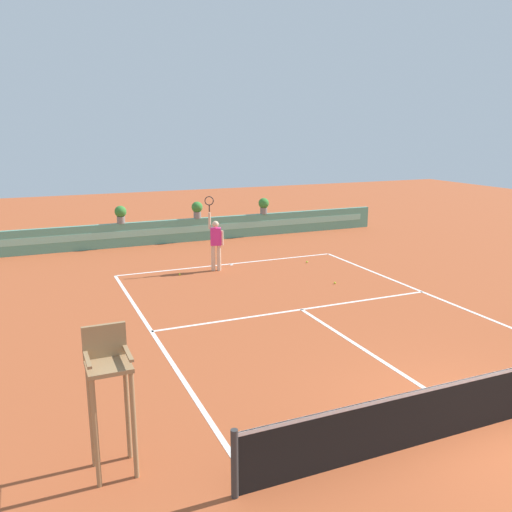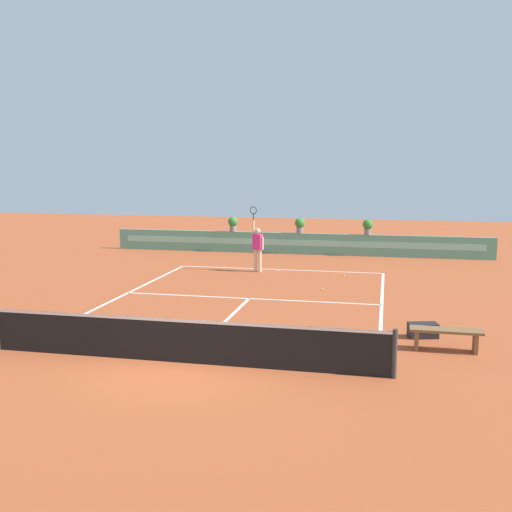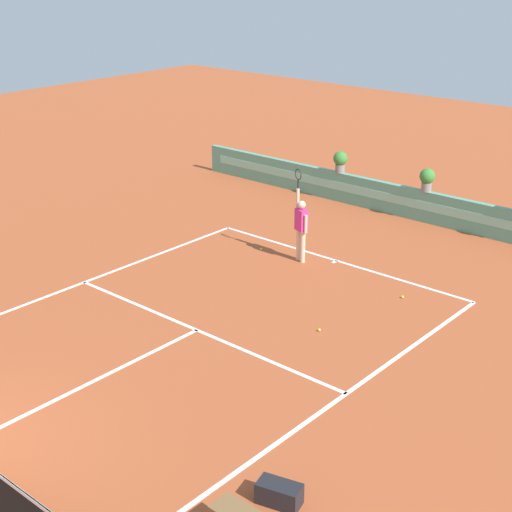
{
  "view_description": "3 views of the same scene",
  "coord_description": "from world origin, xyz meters",
  "px_view_note": "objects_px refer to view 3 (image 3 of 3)",
  "views": [
    {
      "loc": [
        -6.61,
        -5.82,
        4.79
      ],
      "look_at": [
        -0.31,
        8.82,
        1.0
      ],
      "focal_mm": 37.61,
      "sensor_mm": 36.0,
      "label": 1
    },
    {
      "loc": [
        4.17,
        -11.7,
        4.16
      ],
      "look_at": [
        -0.31,
        8.82,
        1.0
      ],
      "focal_mm": 42.12,
      "sensor_mm": 36.0,
      "label": 2
    },
    {
      "loc": [
        11.26,
        -4.59,
        8.13
      ],
      "look_at": [
        -0.31,
        8.82,
        1.0
      ],
      "focal_mm": 54.32,
      "sensor_mm": 36.0,
      "label": 3
    }
  ],
  "objects_px": {
    "potted_plant_left": "(340,160)",
    "potted_plant_centre": "(427,178)",
    "tennis_ball_near_baseline": "(261,249)",
    "tennis_player": "(301,225)",
    "tennis_ball_mid_court": "(402,297)",
    "gear_bag": "(279,494)",
    "tennis_ball_by_sideline": "(319,330)"
  },
  "relations": [
    {
      "from": "potted_plant_left",
      "to": "potted_plant_centre",
      "type": "bearing_deg",
      "value": 0.0
    },
    {
      "from": "tennis_ball_near_baseline",
      "to": "potted_plant_centre",
      "type": "height_order",
      "value": "potted_plant_centre"
    },
    {
      "from": "tennis_player",
      "to": "tennis_ball_mid_court",
      "type": "distance_m",
      "value": 3.58
    },
    {
      "from": "tennis_player",
      "to": "tennis_ball_mid_court",
      "type": "xyz_separation_m",
      "value": [
        3.42,
        -0.29,
        -1.02
      ]
    },
    {
      "from": "gear_bag",
      "to": "potted_plant_left",
      "type": "bearing_deg",
      "value": 121.72
    },
    {
      "from": "gear_bag",
      "to": "tennis_ball_by_sideline",
      "type": "relative_size",
      "value": 10.29
    },
    {
      "from": "tennis_player",
      "to": "potted_plant_left",
      "type": "distance_m",
      "value": 5.67
    },
    {
      "from": "tennis_ball_near_baseline",
      "to": "potted_plant_centre",
      "type": "xyz_separation_m",
      "value": [
        2.27,
        5.26,
        1.38
      ]
    },
    {
      "from": "tennis_ball_near_baseline",
      "to": "tennis_ball_mid_court",
      "type": "bearing_deg",
      "value": -2.14
    },
    {
      "from": "tennis_player",
      "to": "tennis_ball_near_baseline",
      "type": "height_order",
      "value": "tennis_player"
    },
    {
      "from": "tennis_player",
      "to": "tennis_ball_by_sideline",
      "type": "bearing_deg",
      "value": -46.39
    },
    {
      "from": "tennis_ball_near_baseline",
      "to": "potted_plant_left",
      "type": "bearing_deg",
      "value": 100.74
    },
    {
      "from": "tennis_ball_near_baseline",
      "to": "tennis_ball_by_sideline",
      "type": "relative_size",
      "value": 1.0
    },
    {
      "from": "tennis_player",
      "to": "potted_plant_left",
      "type": "bearing_deg",
      "value": 114.34
    },
    {
      "from": "gear_bag",
      "to": "tennis_player",
      "type": "bearing_deg",
      "value": 125.86
    },
    {
      "from": "tennis_ball_near_baseline",
      "to": "tennis_player",
      "type": "bearing_deg",
      "value": 4.72
    },
    {
      "from": "tennis_player",
      "to": "tennis_ball_near_baseline",
      "type": "bearing_deg",
      "value": -175.28
    },
    {
      "from": "gear_bag",
      "to": "potted_plant_centre",
      "type": "distance_m",
      "value": 14.26
    },
    {
      "from": "tennis_ball_near_baseline",
      "to": "potted_plant_centre",
      "type": "distance_m",
      "value": 5.9
    },
    {
      "from": "tennis_ball_by_sideline",
      "to": "tennis_player",
      "type": "bearing_deg",
      "value": 133.61
    },
    {
      "from": "tennis_ball_near_baseline",
      "to": "tennis_ball_mid_court",
      "type": "height_order",
      "value": "same"
    },
    {
      "from": "tennis_player",
      "to": "potted_plant_centre",
      "type": "bearing_deg",
      "value": 79.65
    },
    {
      "from": "tennis_ball_near_baseline",
      "to": "tennis_ball_by_sideline",
      "type": "bearing_deg",
      "value": -34.78
    },
    {
      "from": "tennis_ball_mid_court",
      "to": "tennis_ball_near_baseline",
      "type": "bearing_deg",
      "value": 177.86
    },
    {
      "from": "tennis_player",
      "to": "tennis_ball_mid_court",
      "type": "bearing_deg",
      "value": -4.8
    },
    {
      "from": "tennis_player",
      "to": "potted_plant_left",
      "type": "relative_size",
      "value": 3.57
    },
    {
      "from": "tennis_ball_near_baseline",
      "to": "potted_plant_left",
      "type": "xyz_separation_m",
      "value": [
        -1.0,
        5.26,
        1.38
      ]
    },
    {
      "from": "potted_plant_centre",
      "to": "potted_plant_left",
      "type": "distance_m",
      "value": 3.27
    },
    {
      "from": "gear_bag",
      "to": "tennis_ball_mid_court",
      "type": "height_order",
      "value": "gear_bag"
    },
    {
      "from": "gear_bag",
      "to": "potted_plant_centre",
      "type": "xyz_separation_m",
      "value": [
        -4.96,
        13.32,
        1.23
      ]
    },
    {
      "from": "tennis_ball_mid_court",
      "to": "tennis_ball_by_sideline",
      "type": "bearing_deg",
      "value": -100.35
    },
    {
      "from": "tennis_player",
      "to": "potted_plant_left",
      "type": "height_order",
      "value": "tennis_player"
    }
  ]
}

